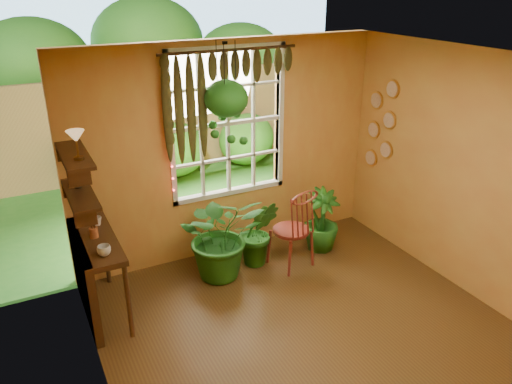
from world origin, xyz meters
TOP-DOWN VIEW (x-y plane):
  - floor at (0.00, 0.00)m, footprint 4.50×4.50m
  - ceiling at (0.00, 0.00)m, footprint 4.50×4.50m
  - wall_back at (0.00, 2.25)m, footprint 4.00×0.00m
  - wall_left at (-2.00, 0.00)m, footprint 0.00×4.50m
  - wall_right at (2.00, 0.00)m, footprint 0.00×4.50m
  - window at (0.00, 2.28)m, footprint 1.52×0.10m
  - valance_vine at (-0.08, 2.16)m, footprint 1.70×0.12m
  - string_lights at (-0.76, 2.19)m, footprint 0.03×0.03m
  - wall_plates at (1.98, 1.79)m, footprint 0.04×0.32m
  - counter_ledge at (-1.91, 1.60)m, footprint 0.40×1.20m
  - shelf_lower at (-1.88, 1.60)m, footprint 0.25×0.90m
  - shelf_upper at (-1.88, 1.60)m, footprint 0.25×0.90m
  - backyard at (0.24, 6.87)m, footprint 14.00×10.00m
  - windsor_chair at (0.49, 1.49)m, footprint 0.54×0.56m
  - potted_plant_left at (-0.37, 1.68)m, footprint 1.14×1.04m
  - potted_plant_mid at (0.14, 1.71)m, footprint 0.60×0.56m
  - potted_plant_right at (1.05, 1.69)m, footprint 0.48×0.48m
  - hanging_basket at (-0.11, 2.05)m, footprint 0.51×0.51m
  - cup_a at (-1.78, 1.21)m, footprint 0.17×0.17m
  - cup_b at (-1.72, 1.88)m, footprint 0.13×0.13m
  - brush_jar at (-1.80, 1.62)m, footprint 0.09×0.09m
  - shelf_vase at (-1.87, 1.74)m, footprint 0.15×0.15m
  - tiffany_lamp at (-1.86, 1.40)m, footprint 0.16×0.16m

SIDE VIEW (x-z plane):
  - floor at x=0.00m, z-range 0.00..0.00m
  - windsor_chair at x=0.49m, z-range -0.26..0.96m
  - potted_plant_right at x=1.05m, z-range 0.00..0.83m
  - potted_plant_mid at x=0.14m, z-range 0.00..0.88m
  - potted_plant_left at x=-0.37m, z-range 0.00..1.09m
  - counter_ledge at x=-1.91m, z-range 0.10..1.00m
  - cup_b at x=-1.72m, z-range 0.90..0.99m
  - cup_a at x=-1.78m, z-range 0.90..1.00m
  - brush_jar at x=-1.80m, z-range 0.87..1.19m
  - backyard at x=0.24m, z-range -4.72..7.28m
  - wall_back at x=0.00m, z-range -0.65..3.35m
  - wall_left at x=-2.00m, z-range -0.90..3.60m
  - wall_right at x=2.00m, z-range -0.90..3.60m
  - shelf_lower at x=-1.88m, z-range 1.38..1.42m
  - shelf_vase at x=-1.87m, z-range 1.42..1.54m
  - wall_plates at x=1.98m, z-range 1.00..2.10m
  - window at x=0.00m, z-range 0.77..2.63m
  - string_lights at x=-0.76m, z-range 0.98..2.52m
  - shelf_upper at x=-1.88m, z-range 1.78..1.82m
  - hanging_basket at x=-0.11m, z-range 1.41..2.60m
  - tiffany_lamp at x=-1.86m, z-range 1.88..2.16m
  - valance_vine at x=-0.08m, z-range 1.73..2.83m
  - ceiling at x=0.00m, z-range 2.70..2.70m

